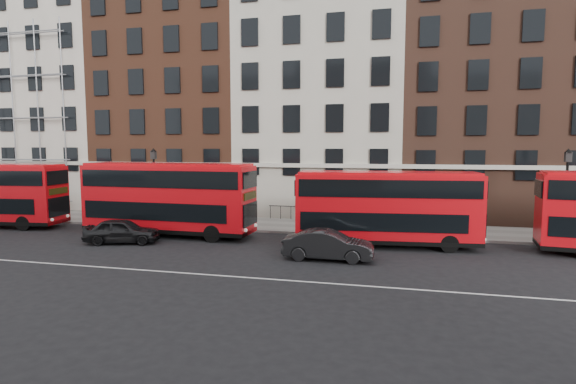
% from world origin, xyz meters
% --- Properties ---
extents(ground, '(120.00, 120.00, 0.00)m').
position_xyz_m(ground, '(0.00, 0.00, 0.00)').
color(ground, black).
rests_on(ground, ground).
extents(pavement, '(80.00, 5.00, 0.15)m').
position_xyz_m(pavement, '(0.00, 10.50, 0.07)').
color(pavement, gray).
rests_on(pavement, ground).
extents(kerb, '(80.00, 0.30, 0.16)m').
position_xyz_m(kerb, '(0.00, 8.00, 0.08)').
color(kerb, gray).
rests_on(kerb, ground).
extents(road_centre_line, '(70.00, 0.12, 0.01)m').
position_xyz_m(road_centre_line, '(0.00, -2.00, 0.01)').
color(road_centre_line, white).
rests_on(road_centre_line, ground).
extents(building_terrace, '(64.00, 11.95, 22.00)m').
position_xyz_m(building_terrace, '(-0.31, 17.88, 10.24)').
color(building_terrace, '#BDB3A3').
rests_on(building_terrace, ground).
extents(bus_b, '(10.94, 2.96, 4.56)m').
position_xyz_m(bus_b, '(-7.84, 5.55, 2.45)').
color(bus_b, red).
rests_on(bus_b, ground).
extents(bus_c, '(10.17, 3.33, 4.20)m').
position_xyz_m(bus_c, '(5.50, 5.54, 2.25)').
color(bus_c, red).
rests_on(bus_c, ground).
extents(car_rear, '(4.51, 2.75, 1.43)m').
position_xyz_m(car_rear, '(-9.36, 2.89, 0.72)').
color(car_rear, black).
rests_on(car_rear, ground).
extents(car_front, '(4.46, 1.57, 1.47)m').
position_xyz_m(car_front, '(2.82, 1.88, 0.73)').
color(car_front, black).
rests_on(car_front, ground).
extents(lamp_post_left, '(0.44, 0.44, 5.33)m').
position_xyz_m(lamp_post_left, '(-10.40, 8.39, 3.08)').
color(lamp_post_left, black).
rests_on(lamp_post_left, pavement).
extents(lamp_post_right, '(0.44, 0.44, 5.33)m').
position_xyz_m(lamp_post_right, '(15.39, 8.46, 3.08)').
color(lamp_post_right, black).
rests_on(lamp_post_right, pavement).
extents(iron_railings, '(6.60, 0.06, 1.00)m').
position_xyz_m(iron_railings, '(0.00, 12.70, 0.65)').
color(iron_railings, black).
rests_on(iron_railings, pavement).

